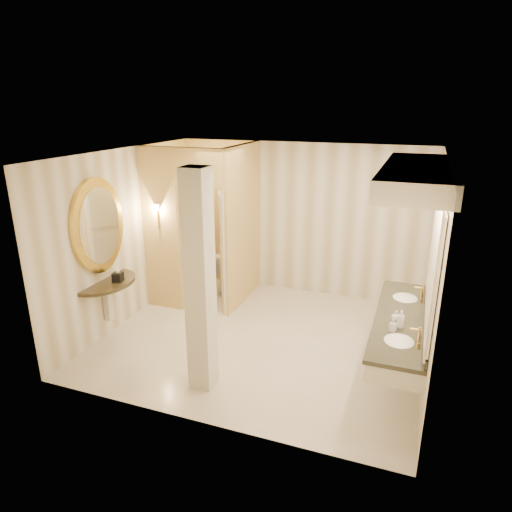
{
  "coord_description": "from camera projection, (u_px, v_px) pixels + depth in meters",
  "views": [
    {
      "loc": [
        2.01,
        -5.7,
        3.36
      ],
      "look_at": [
        -0.17,
        0.2,
        1.22
      ],
      "focal_mm": 32.0,
      "sensor_mm": 36.0,
      "label": 1
    }
  ],
  "objects": [
    {
      "name": "tissue_box",
      "position": [
        118.0,
        277.0,
        6.6
      ],
      "size": [
        0.16,
        0.16,
        0.13
      ],
      "primitive_type": "cube",
      "rotation": [
        0.0,
        0.0,
        0.19
      ],
      "color": "black",
      "rests_on": "console_shelf"
    },
    {
      "name": "vanity",
      "position": [
        412.0,
        259.0,
        5.27
      ],
      "size": [
        0.75,
        2.47,
        2.09
      ],
      "color": "beige",
      "rests_on": "floor"
    },
    {
      "name": "wall_left",
      "position": [
        126.0,
        237.0,
        7.11
      ],
      "size": [
        0.02,
        4.0,
        2.7
      ],
      "primitive_type": "cube",
      "color": "silver",
      "rests_on": "floor"
    },
    {
      "name": "ceiling",
      "position": [
        263.0,
        154.0,
        5.93
      ],
      "size": [
        4.5,
        4.5,
        0.0
      ],
      "primitive_type": "plane",
      "rotation": [
        3.14,
        0.0,
        0.0
      ],
      "color": "white",
      "rests_on": "wall_back"
    },
    {
      "name": "soap_bottle_c",
      "position": [
        401.0,
        319.0,
        5.23
      ],
      "size": [
        0.11,
        0.11,
        0.22
      ],
      "primitive_type": "imported",
      "rotation": [
        0.0,
        0.0,
        -0.32
      ],
      "color": "#C6B28C",
      "rests_on": "vanity"
    },
    {
      "name": "toilet_closet",
      "position": [
        218.0,
        226.0,
        7.58
      ],
      "size": [
        1.5,
        1.55,
        2.7
      ],
      "color": "#F1DA7E",
      "rests_on": "floor"
    },
    {
      "name": "wall_back",
      "position": [
        300.0,
        219.0,
        8.14
      ],
      "size": [
        4.5,
        0.02,
        2.7
      ],
      "primitive_type": "cube",
      "color": "silver",
      "rests_on": "floor"
    },
    {
      "name": "soap_bottle_a",
      "position": [
        393.0,
        325.0,
        5.17
      ],
      "size": [
        0.09,
        0.09,
        0.15
      ],
      "primitive_type": "imported",
      "rotation": [
        0.0,
        0.0,
        -0.41
      ],
      "color": "beige",
      "rests_on": "vanity"
    },
    {
      "name": "toilet",
      "position": [
        230.0,
        271.0,
        8.41
      ],
      "size": [
        0.5,
        0.79,
        0.77
      ],
      "primitive_type": "imported",
      "rotation": [
        0.0,
        0.0,
        3.05
      ],
      "color": "white",
      "rests_on": "floor"
    },
    {
      "name": "floor",
      "position": [
        262.0,
        338.0,
        6.8
      ],
      "size": [
        4.5,
        4.5,
        0.0
      ],
      "primitive_type": "plane",
      "color": "beige",
      "rests_on": "ground"
    },
    {
      "name": "console_shelf",
      "position": [
        101.0,
        250.0,
        6.5
      ],
      "size": [
        1.05,
        1.05,
        1.97
      ],
      "color": "black",
      "rests_on": "floor"
    },
    {
      "name": "soap_bottle_b",
      "position": [
        396.0,
        316.0,
        5.4
      ],
      "size": [
        0.14,
        0.14,
        0.13
      ],
      "primitive_type": "imported",
      "rotation": [
        0.0,
        0.0,
        0.42
      ],
      "color": "silver",
      "rests_on": "vanity"
    },
    {
      "name": "wall_sconce",
      "position": [
        158.0,
        209.0,
        7.26
      ],
      "size": [
        0.14,
        0.14,
        0.42
      ],
      "color": "gold",
      "rests_on": "toilet_closet"
    },
    {
      "name": "wall_front",
      "position": [
        196.0,
        311.0,
        4.59
      ],
      "size": [
        4.5,
        0.02,
        2.7
      ],
      "primitive_type": "cube",
      "color": "silver",
      "rests_on": "floor"
    },
    {
      "name": "wall_right",
      "position": [
        434.0,
        272.0,
        5.63
      ],
      "size": [
        0.02,
        4.0,
        2.7
      ],
      "primitive_type": "cube",
      "color": "silver",
      "rests_on": "floor"
    },
    {
      "name": "pillar",
      "position": [
        200.0,
        284.0,
        5.28
      ],
      "size": [
        0.28,
        0.28,
        2.7
      ],
      "primitive_type": "cube",
      "color": "beige",
      "rests_on": "floor"
    }
  ]
}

